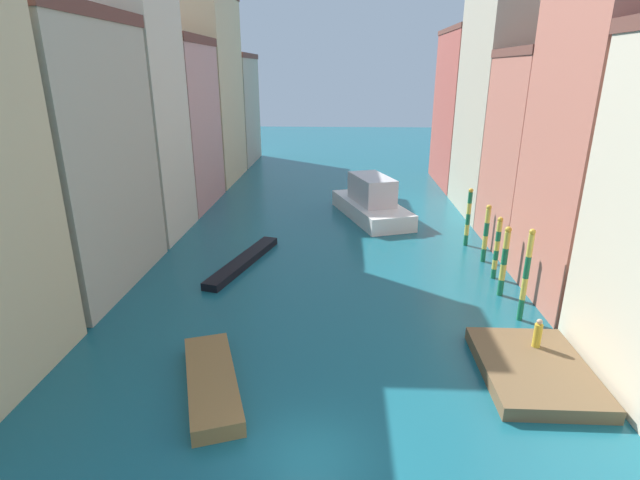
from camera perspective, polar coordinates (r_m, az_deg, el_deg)
The scene contains 20 objects.
ground_plane at distance 39.43m, azimuth 1.32°, elevation 0.97°, with size 154.00×154.00×0.00m, color #196070.
building_left_1 at distance 31.69m, azimuth -28.55°, elevation 8.70°, with size 7.43×11.26×15.64m.
building_left_2 at distance 39.94m, azimuth -22.18°, elevation 15.99°, with size 7.43×7.49×22.02m.
building_left_3 at distance 48.45m, azimuth -17.31°, elevation 12.87°, with size 7.43×10.25×15.31m.
building_left_4 at distance 59.12m, azimuth -13.80°, elevation 16.87°, with size 7.43×11.96×20.78m.
building_left_5 at distance 70.78m, azimuth -10.88°, elevation 14.85°, with size 7.43×11.16×14.53m.
building_right_1 at distance 30.02m, azimuth 32.71°, elevation 14.34°, with size 7.43×8.43×22.65m.
building_right_2 at distance 37.91m, azimuth 25.53°, elevation 9.15°, with size 7.43×8.33×13.83m.
building_right_3 at distance 46.60m, azimuth 21.60°, elevation 14.61°, with size 7.43×10.94×19.23m.
building_right_4 at distance 57.84m, azimuth 17.85°, elevation 14.42°, with size 7.43×12.11×16.67m.
waterfront_dock at distance 23.39m, azimuth 23.84°, elevation -13.76°, with size 4.42×6.04×0.60m.
person_on_dock at distance 24.23m, azimuth 24.21°, elevation -10.04°, with size 0.36×0.36×1.38m.
mooring_pole_0 at distance 26.91m, azimuth 23.04°, elevation -3.79°, with size 0.31×0.31×5.04m.
mooring_pole_1 at distance 29.60m, azimuth 20.83°, elevation -2.29°, with size 0.36×0.36×4.20m.
mooring_pole_2 at distance 31.94m, azimuth 20.07°, elevation -0.81°, with size 0.34×0.34×4.03m.
mooring_pole_3 at distance 34.53m, azimuth 18.92°, elevation 0.80°, with size 0.35×0.35×4.02m.
mooring_pole_4 at distance 37.34m, azimuth 17.02°, elevation 2.65°, with size 0.34×0.34×4.37m.
vaporetto_white at distance 43.30m, azimuth 6.04°, elevation 4.44°, with size 7.10×11.04×3.71m.
gondola_black at distance 33.13m, azimuth -8.97°, elevation -2.48°, with size 3.45×9.03×0.49m.
motorboat_0 at distance 21.21m, azimuth -12.61°, elevation -15.96°, with size 3.93×6.70×0.68m.
Camera 1 is at (0.93, -12.90, 12.44)m, focal length 27.23 mm.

